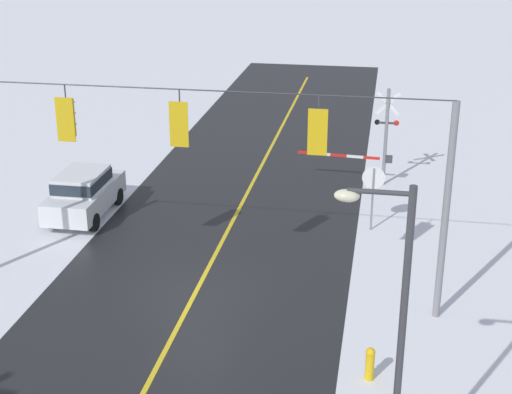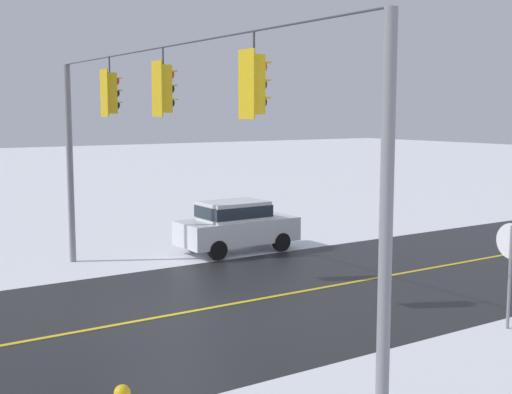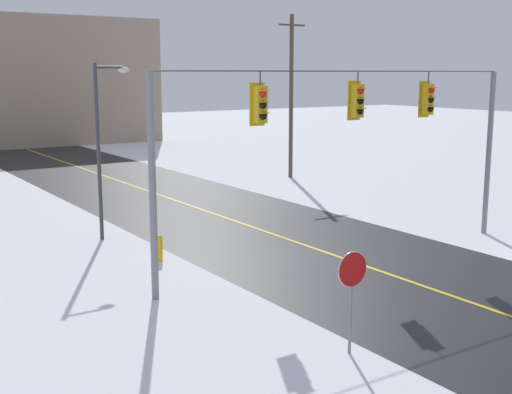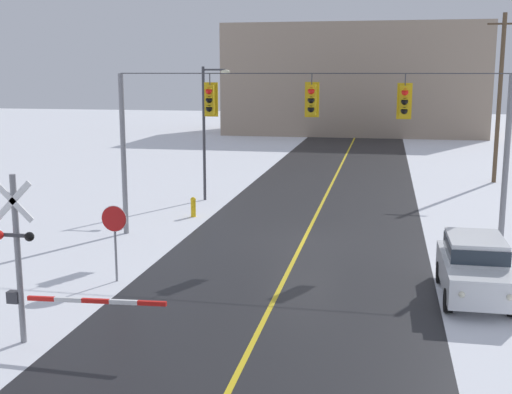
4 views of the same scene
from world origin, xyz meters
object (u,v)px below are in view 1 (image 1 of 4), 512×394
Objects in this scene: railroad_crossing at (378,138)px; parked_car_white at (84,192)px; streetlamp_near at (391,320)px; fire_hydrant at (370,363)px; stop_sign at (373,184)px.

railroad_crossing reaches higher than parked_car_white.
railroad_crossing is 17.85m from streetlamp_near.
railroad_crossing is 13.98m from fire_hydrant.
streetlamp_near reaches higher than fire_hydrant.
railroad_crossing is 11.79m from parked_car_white.
railroad_crossing reaches higher than fire_hydrant.
railroad_crossing is 0.62× the size of streetlamp_near.
stop_sign is 4.74m from railroad_crossing.
parked_car_white is 16.88m from streetlamp_near.
stop_sign is 13.20m from streetlamp_near.
railroad_crossing is at bearing -88.96° from fire_hydrant.
fire_hydrant is at bearing 141.34° from parked_car_white.
streetlamp_near is at bearing 92.69° from stop_sign.
fire_hydrant is (0.33, -3.83, -3.45)m from streetlamp_near.
streetlamp_near is at bearing 91.86° from railroad_crossing.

